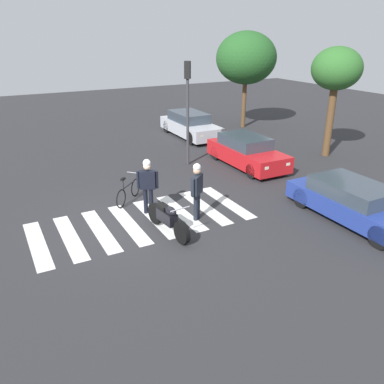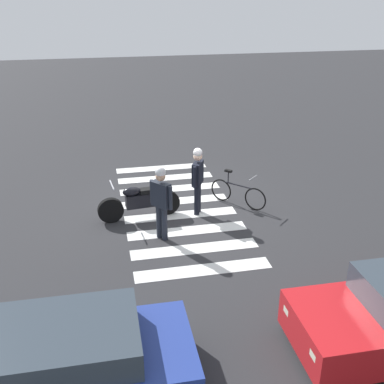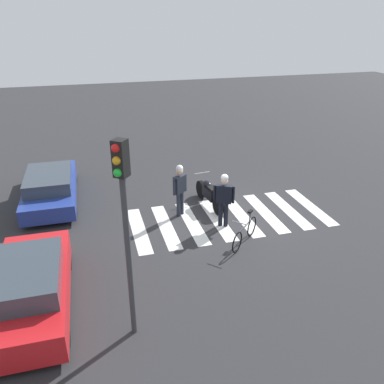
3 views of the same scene
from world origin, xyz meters
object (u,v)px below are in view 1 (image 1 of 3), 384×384
(car_red_convertible, at_px, (247,152))
(police_motorcycle, at_px, (168,218))
(car_silver_sedan, at_px, (190,125))
(officer_by_motorcycle, at_px, (197,187))
(officer_on_foot, at_px, (148,182))
(leaning_bicycle, at_px, (128,192))
(car_blue_hatchback, at_px, (355,202))
(traffic_light_pole, at_px, (188,97))

(car_red_convertible, bearing_deg, police_motorcycle, -54.36)
(car_silver_sedan, bearing_deg, police_motorcycle, -31.09)
(police_motorcycle, relative_size, officer_by_motorcycle, 1.18)
(officer_on_foot, relative_size, officer_by_motorcycle, 0.99)
(leaning_bicycle, bearing_deg, officer_by_motorcycle, 31.70)
(car_blue_hatchback, bearing_deg, police_motorcycle, -109.35)
(police_motorcycle, relative_size, traffic_light_pole, 0.49)
(leaning_bicycle, height_order, car_silver_sedan, car_silver_sedan)
(police_motorcycle, xyz_separation_m, car_silver_sedan, (-9.89, 5.96, 0.19))
(police_motorcycle, bearing_deg, leaning_bicycle, -174.97)
(police_motorcycle, height_order, car_blue_hatchback, car_blue_hatchback)
(car_blue_hatchback, height_order, traffic_light_pole, traffic_light_pole)
(officer_on_foot, relative_size, car_silver_sedan, 0.40)
(leaning_bicycle, height_order, officer_by_motorcycle, officer_by_motorcycle)
(car_red_convertible, height_order, traffic_light_pole, traffic_light_pole)
(car_red_convertible, relative_size, car_blue_hatchback, 0.92)
(leaning_bicycle, xyz_separation_m, car_silver_sedan, (-7.14, 6.21, 0.29))
(officer_by_motorcycle, relative_size, traffic_light_pole, 0.42)
(car_silver_sedan, distance_m, car_blue_hatchback, 11.85)
(officer_on_foot, bearing_deg, leaning_bicycle, -167.42)
(officer_by_motorcycle, bearing_deg, police_motorcycle, -71.02)
(police_motorcycle, bearing_deg, car_red_convertible, 125.64)
(car_red_convertible, bearing_deg, car_silver_sedan, 177.54)
(officer_on_foot, relative_size, car_red_convertible, 0.44)
(officer_on_foot, bearing_deg, car_red_convertible, 114.11)
(leaning_bicycle, relative_size, officer_on_foot, 0.70)
(officer_on_foot, relative_size, car_blue_hatchback, 0.41)
(leaning_bicycle, relative_size, officer_by_motorcycle, 0.69)
(car_silver_sedan, bearing_deg, car_blue_hatchback, -1.97)
(car_red_convertible, bearing_deg, car_blue_hatchback, -1.50)
(leaning_bicycle, relative_size, car_silver_sedan, 0.28)
(car_silver_sedan, relative_size, traffic_light_pole, 1.04)
(police_motorcycle, relative_size, car_silver_sedan, 0.48)
(officer_on_foot, bearing_deg, traffic_light_pole, 138.37)
(car_silver_sedan, relative_size, car_red_convertible, 1.09)
(officer_on_foot, height_order, car_silver_sedan, officer_on_foot)
(officer_by_motorcycle, height_order, traffic_light_pole, traffic_light_pole)
(police_motorcycle, relative_size, officer_on_foot, 1.18)
(officer_on_foot, xyz_separation_m, traffic_light_pole, (-3.95, 3.51, 1.88))
(police_motorcycle, height_order, leaning_bicycle, police_motorcycle)
(leaning_bicycle, xyz_separation_m, car_blue_hatchback, (4.70, 5.80, 0.22))
(traffic_light_pole, bearing_deg, car_red_convertible, 57.23)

